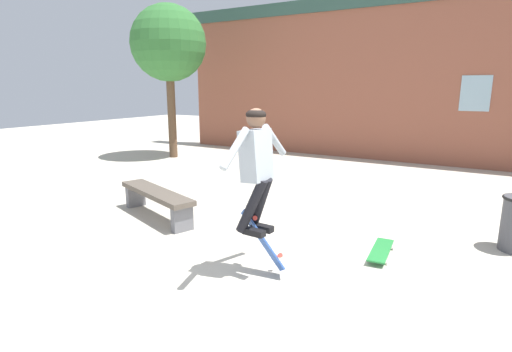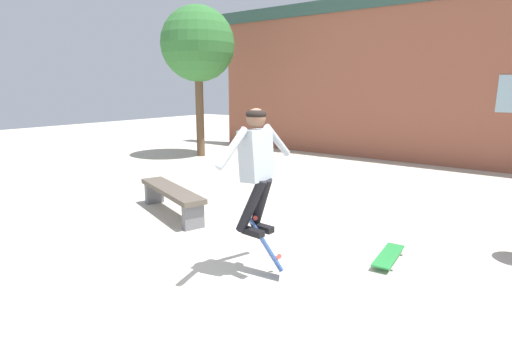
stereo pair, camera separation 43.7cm
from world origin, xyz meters
name	(u,v)px [view 1 (the left image)]	position (x,y,z in m)	size (l,w,h in m)	color
ground_plane	(283,288)	(0.00, 0.00, 0.00)	(40.00, 40.00, 0.00)	beige
building_backdrop	(424,75)	(-0.02, 8.49, 2.42)	(16.24, 0.52, 5.81)	#93513D
tree_left	(169,44)	(-6.63, 5.62, 3.32)	(2.19, 2.19, 4.45)	brown
park_bench	(156,197)	(-2.87, 1.07, 0.34)	(1.93, 0.99, 0.46)	brown
skater	(256,161)	(-0.42, 0.15, 1.33)	(0.37, 1.20, 1.39)	#9EA8B2
skateboard_flipping	(263,240)	(-0.37, 0.22, 0.40)	(0.65, 0.21, 0.72)	#2D519E
skateboard_resting	(381,250)	(0.69, 1.41, 0.07)	(0.29, 0.83, 0.08)	#237F38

